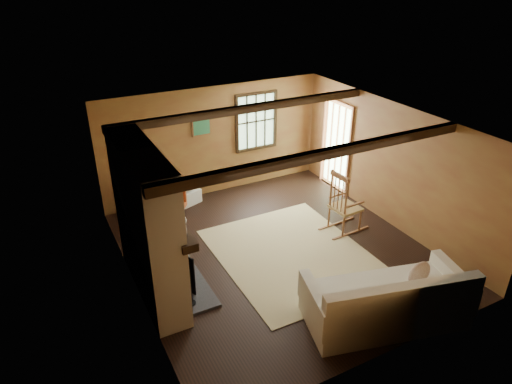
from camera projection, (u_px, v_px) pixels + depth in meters
ground at (277, 251)px, 8.24m from camera, size 5.50×5.50×0.00m
room_envelope at (282, 161)px, 7.79m from camera, size 5.02×5.52×2.44m
fireplace at (149, 229)px, 6.82m from camera, size 1.02×2.30×2.40m
rug at (292, 254)px, 8.16m from camera, size 2.50×3.00×0.01m
rocking_chair at (344, 206)px, 8.67m from camera, size 0.93×0.54×1.24m
sofa at (388, 303)px, 6.50m from camera, size 2.48×1.55×0.93m
firewood_pile at (137, 207)px, 9.48m from camera, size 0.61×0.11×0.22m
laundry_basket at (187, 196)px, 9.83m from camera, size 0.60×0.53×0.30m
basket_pillow at (187, 186)px, 9.72m from camera, size 0.44×0.37×0.21m
armchair at (159, 200)px, 9.17m from camera, size 1.21×1.20×0.79m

